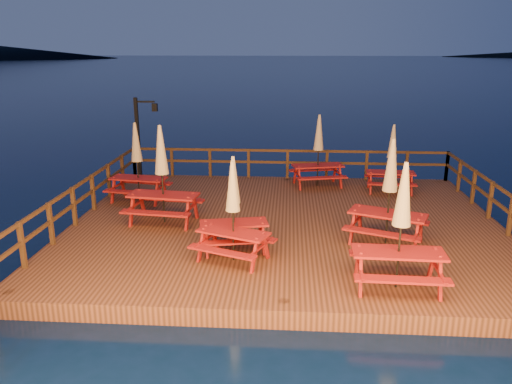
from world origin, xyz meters
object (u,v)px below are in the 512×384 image
lamp_post (142,131)px  picnic_table_1 (137,161)px  picnic_table_2 (318,149)px  picnic_table_0 (392,157)px

lamp_post → picnic_table_1: 2.94m
lamp_post → picnic_table_2: bearing=-6.2°
lamp_post → picnic_table_0: size_ratio=1.30×
picnic_table_0 → lamp_post: bearing=175.2°
picnic_table_0 → picnic_table_1: size_ratio=0.91×
lamp_post → picnic_table_0: 9.00m
picnic_table_0 → picnic_table_1: picnic_table_1 is taller
picnic_table_1 → lamp_post: bearing=111.0°
picnic_table_0 → picnic_table_1: 8.39m
picnic_table_1 → picnic_table_2: bearing=28.3°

